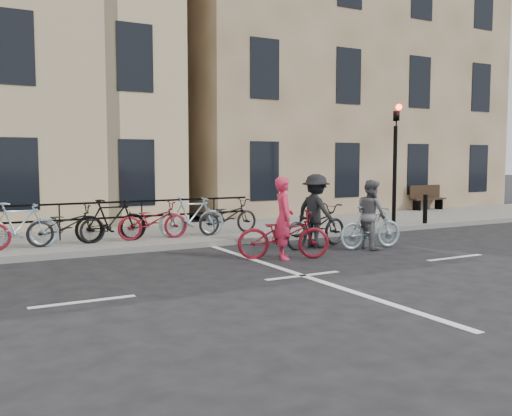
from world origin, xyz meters
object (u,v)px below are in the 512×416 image
bench (426,196)px  cyclist_pink (284,231)px  cyclist_dark (316,219)px  cyclist_grey (371,221)px  traffic_light (395,149)px

bench → cyclist_pink: bearing=-149.9°
cyclist_dark → cyclist_grey: bearing=-139.1°
traffic_light → bench: size_ratio=2.44×
cyclist_pink → cyclist_dark: bearing=-34.9°
cyclist_grey → cyclist_dark: size_ratio=0.83×
cyclist_pink → cyclist_grey: cyclist_pink is taller
traffic_light → cyclist_grey: (-2.99, -2.46, -1.78)m
traffic_light → cyclist_dark: size_ratio=1.84×
bench → cyclist_grey: 9.74m
bench → cyclist_dark: size_ratio=0.76×
traffic_light → bench: (4.80, 3.39, -1.78)m
cyclist_dark → traffic_light: bearing=-79.1°
cyclist_grey → cyclist_dark: cyclist_dark is taller
bench → cyclist_grey: size_ratio=0.91×
traffic_light → cyclist_pink: (-5.56, -2.62, -1.84)m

